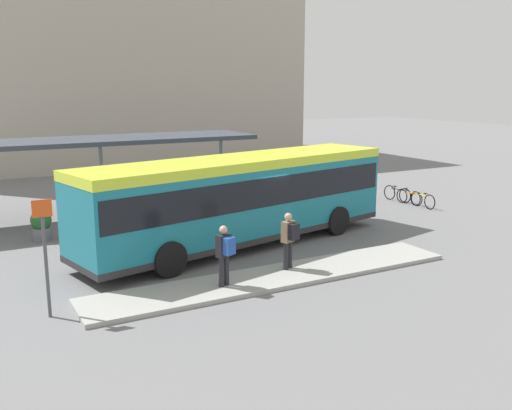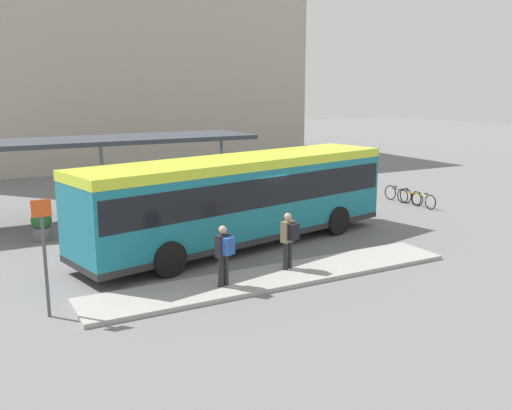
{
  "view_description": "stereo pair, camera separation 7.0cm",
  "coord_description": "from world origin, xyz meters",
  "px_view_note": "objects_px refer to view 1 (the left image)",
  "views": [
    {
      "loc": [
        -8.5,
        -16.53,
        5.31
      ],
      "look_at": [
        0.58,
        0.0,
        1.35
      ],
      "focal_mm": 40.0,
      "sensor_mm": 36.0,
      "label": 1
    },
    {
      "loc": [
        -8.43,
        -16.56,
        5.31
      ],
      "look_at": [
        0.58,
        0.0,
        1.35
      ],
      "focal_mm": 40.0,
      "sensor_mm": 36.0,
      "label": 2
    }
  ],
  "objects_px": {
    "bicycle_yellow": "(422,200)",
    "platform_sign": "(45,253)",
    "pedestrian_waiting": "(225,252)",
    "pedestrian_companion": "(289,237)",
    "potted_planter_near_shelter": "(41,225)",
    "bicycle_orange": "(409,197)",
    "bicycle_black": "(397,194)",
    "city_bus": "(241,195)"
  },
  "relations": [
    {
      "from": "city_bus",
      "to": "pedestrian_waiting",
      "type": "relative_size",
      "value": 7.21
    },
    {
      "from": "pedestrian_waiting",
      "to": "city_bus",
      "type": "bearing_deg",
      "value": -53.3
    },
    {
      "from": "bicycle_black",
      "to": "bicycle_yellow",
      "type": "bearing_deg",
      "value": -4.94
    },
    {
      "from": "bicycle_orange",
      "to": "pedestrian_companion",
      "type": "bearing_deg",
      "value": -65.43
    },
    {
      "from": "platform_sign",
      "to": "bicycle_black",
      "type": "bearing_deg",
      "value": 21.28
    },
    {
      "from": "city_bus",
      "to": "potted_planter_near_shelter",
      "type": "bearing_deg",
      "value": 133.69
    },
    {
      "from": "city_bus",
      "to": "potted_planter_near_shelter",
      "type": "height_order",
      "value": "city_bus"
    },
    {
      "from": "bicycle_orange",
      "to": "platform_sign",
      "type": "xyz_separation_m",
      "value": [
        -16.57,
        -5.66,
        1.23
      ]
    },
    {
      "from": "pedestrian_companion",
      "to": "platform_sign",
      "type": "xyz_separation_m",
      "value": [
        -6.6,
        -0.02,
        0.49
      ]
    },
    {
      "from": "potted_planter_near_shelter",
      "to": "bicycle_black",
      "type": "bearing_deg",
      "value": -2.52
    },
    {
      "from": "pedestrian_waiting",
      "to": "bicycle_yellow",
      "type": "bearing_deg",
      "value": -87.16
    },
    {
      "from": "city_bus",
      "to": "bicycle_orange",
      "type": "relative_size",
      "value": 7.76
    },
    {
      "from": "bicycle_yellow",
      "to": "bicycle_black",
      "type": "distance_m",
      "value": 1.61
    },
    {
      "from": "pedestrian_companion",
      "to": "bicycle_black",
      "type": "distance_m",
      "value": 11.9
    },
    {
      "from": "city_bus",
      "to": "platform_sign",
      "type": "distance_m",
      "value": 7.45
    },
    {
      "from": "pedestrian_companion",
      "to": "platform_sign",
      "type": "distance_m",
      "value": 6.62
    },
    {
      "from": "bicycle_yellow",
      "to": "bicycle_orange",
      "type": "bearing_deg",
      "value": 3.77
    },
    {
      "from": "pedestrian_companion",
      "to": "platform_sign",
      "type": "bearing_deg",
      "value": 68.89
    },
    {
      "from": "bicycle_yellow",
      "to": "platform_sign",
      "type": "xyz_separation_m",
      "value": [
        -16.6,
        -4.85,
        1.22
      ]
    },
    {
      "from": "pedestrian_companion",
      "to": "bicycle_orange",
      "type": "xyz_separation_m",
      "value": [
        9.98,
        5.63,
        -0.74
      ]
    },
    {
      "from": "pedestrian_companion",
      "to": "potted_planter_near_shelter",
      "type": "distance_m",
      "value": 9.13
    },
    {
      "from": "pedestrian_companion",
      "to": "potted_planter_near_shelter",
      "type": "xyz_separation_m",
      "value": [
        -5.69,
        7.13,
        -0.5
      ]
    },
    {
      "from": "pedestrian_companion",
      "to": "potted_planter_near_shelter",
      "type": "height_order",
      "value": "pedestrian_companion"
    },
    {
      "from": "bicycle_black",
      "to": "potted_planter_near_shelter",
      "type": "bearing_deg",
      "value": -97.9
    },
    {
      "from": "city_bus",
      "to": "pedestrian_waiting",
      "type": "distance_m",
      "value": 4.36
    },
    {
      "from": "bicycle_yellow",
      "to": "potted_planter_near_shelter",
      "type": "relative_size",
      "value": 1.44
    },
    {
      "from": "potted_planter_near_shelter",
      "to": "pedestrian_companion",
      "type": "bearing_deg",
      "value": -51.4
    },
    {
      "from": "pedestrian_waiting",
      "to": "pedestrian_companion",
      "type": "relative_size",
      "value": 0.99
    },
    {
      "from": "platform_sign",
      "to": "city_bus",
      "type": "bearing_deg",
      "value": 25.72
    },
    {
      "from": "city_bus",
      "to": "pedestrian_companion",
      "type": "height_order",
      "value": "city_bus"
    },
    {
      "from": "city_bus",
      "to": "pedestrian_waiting",
      "type": "xyz_separation_m",
      "value": [
        -2.34,
        -3.61,
        -0.7
      ]
    },
    {
      "from": "pedestrian_waiting",
      "to": "bicycle_black",
      "type": "xyz_separation_m",
      "value": [
        12.22,
        6.84,
        -0.7
      ]
    },
    {
      "from": "bicycle_black",
      "to": "platform_sign",
      "type": "relative_size",
      "value": 0.59
    },
    {
      "from": "city_bus",
      "to": "bicycle_black",
      "type": "xyz_separation_m",
      "value": [
        9.87,
        3.23,
        -1.4
      ]
    },
    {
      "from": "pedestrian_companion",
      "to": "bicycle_orange",
      "type": "relative_size",
      "value": 1.09
    },
    {
      "from": "pedestrian_companion",
      "to": "bicycle_black",
      "type": "height_order",
      "value": "pedestrian_companion"
    },
    {
      "from": "pedestrian_companion",
      "to": "potted_planter_near_shelter",
      "type": "bearing_deg",
      "value": 17.31
    },
    {
      "from": "city_bus",
      "to": "bicycle_black",
      "type": "distance_m",
      "value": 10.48
    },
    {
      "from": "bicycle_yellow",
      "to": "city_bus",
      "type": "bearing_deg",
      "value": 101.55
    },
    {
      "from": "pedestrian_companion",
      "to": "platform_sign",
      "type": "relative_size",
      "value": 0.59
    },
    {
      "from": "bicycle_black",
      "to": "pedestrian_companion",
      "type": "bearing_deg",
      "value": -62.57
    },
    {
      "from": "bicycle_orange",
      "to": "platform_sign",
      "type": "height_order",
      "value": "platform_sign"
    }
  ]
}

